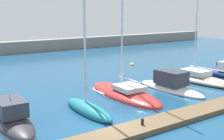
# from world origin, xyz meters

# --- Properties ---
(ground_plane) EXTENTS (121.99, 121.99, 0.00)m
(ground_plane) POSITION_xyz_m (0.00, 0.00, 0.00)
(ground_plane) COLOR navy
(dock_pier) EXTENTS (47.13, 2.04, 0.35)m
(dock_pier) POSITION_xyz_m (0.00, -1.39, 0.18)
(dock_pier) COLOR brown
(dock_pier) RESTS_ON ground_plane
(motorboat_charcoal_fourth) EXTENTS (2.46, 7.89, 2.84)m
(motorboat_charcoal_fourth) POSITION_xyz_m (-5.42, 4.52, 0.47)
(motorboat_charcoal_fourth) COLOR #2D2D33
(motorboat_charcoal_fourth) RESTS_ON ground_plane
(sailboat_teal_fifth) EXTENTS (1.61, 6.20, 12.41)m
(sailboat_teal_fifth) POSITION_xyz_m (0.18, 3.58, 0.44)
(sailboat_teal_fifth) COLOR #19707F
(sailboat_teal_fifth) RESTS_ON ground_plane
(sailboat_red_sixth) EXTENTS (3.54, 9.89, 19.02)m
(sailboat_red_sixth) POSITION_xyz_m (5.24, 5.64, 0.29)
(sailboat_red_sixth) COLOR #B72D28
(sailboat_red_sixth) RESTS_ON ground_plane
(motorboat_white_seventh) EXTENTS (2.63, 8.16, 3.23)m
(motorboat_white_seventh) POSITION_xyz_m (10.27, 4.76, 0.47)
(motorboat_white_seventh) COLOR white
(motorboat_white_seventh) RESTS_ON ground_plane
(sailboat_sand_eighth) EXTENTS (3.54, 10.74, 15.85)m
(sailboat_sand_eighth) POSITION_xyz_m (15.30, 5.88, 0.36)
(sailboat_sand_eighth) COLOR beige
(sailboat_sand_eighth) RESTS_ON ground_plane
(mooring_buoy_yellow) EXTENTS (0.72, 0.72, 0.72)m
(mooring_buoy_yellow) POSITION_xyz_m (15.59, 17.54, 0.00)
(mooring_buoy_yellow) COLOR yellow
(mooring_buoy_yellow) RESTS_ON ground_plane
(dock_bollard) EXTENTS (0.20, 0.20, 0.44)m
(dock_bollard) POSITION_xyz_m (1.42, -1.39, 0.57)
(dock_bollard) COLOR black
(dock_bollard) RESTS_ON dock_pier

